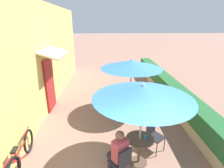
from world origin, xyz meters
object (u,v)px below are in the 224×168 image
(cafe_chair_mid_left, at_px, (121,107))
(patio_table_near, at_px, (139,146))
(patio_table_mid, at_px, (130,101))
(cafe_chair_mid_right, at_px, (148,101))
(seated_patron_near_right, at_px, (118,152))
(coffee_cup_near, at_px, (145,137))
(cafe_chair_mid_back, at_px, (121,94))
(coffee_cup_mid, at_px, (131,95))
(cafe_chair_near_right, at_px, (122,161))
(cafe_chair_near_left, at_px, (154,134))
(patio_umbrella_mid, at_px, (131,64))
(patio_umbrella_near, at_px, (143,92))
(bicycle_second, at_px, (21,154))

(cafe_chair_mid_left, bearing_deg, patio_table_near, -131.45)
(patio_table_mid, height_order, cafe_chair_mid_right, cafe_chair_mid_right)
(seated_patron_near_right, relative_size, coffee_cup_near, 13.89)
(patio_table_near, distance_m, cafe_chair_mid_back, 3.33)
(cafe_chair_mid_left, height_order, coffee_cup_mid, cafe_chair_mid_left)
(patio_table_mid, distance_m, cafe_chair_mid_right, 0.69)
(cafe_chair_near_right, relative_size, cafe_chair_mid_right, 1.00)
(seated_patron_near_right, bearing_deg, cafe_chair_mid_right, 27.21)
(cafe_chair_near_left, distance_m, cafe_chair_mid_back, 2.92)
(cafe_chair_mid_left, distance_m, cafe_chair_mid_back, 1.20)
(patio_table_near, xyz_separation_m, patio_umbrella_mid, (0.14, 2.70, 1.47))
(patio_table_near, distance_m, cafe_chair_near_right, 0.69)
(cafe_chair_mid_right, bearing_deg, patio_table_near, 84.23)
(patio_umbrella_near, bearing_deg, bicycle_second, 179.72)
(seated_patron_near_right, bearing_deg, patio_umbrella_near, -2.95)
(coffee_cup_near, bearing_deg, patio_umbrella_near, 173.96)
(bicycle_second, bearing_deg, patio_table_mid, 35.85)
(cafe_chair_mid_right, xyz_separation_m, coffee_cup_mid, (-0.65, 0.00, 0.26))
(coffee_cup_near, bearing_deg, cafe_chair_near_right, -142.68)
(patio_umbrella_near, bearing_deg, seated_patron_near_right, -144.70)
(patio_umbrella_mid, distance_m, bicycle_second, 4.40)
(coffee_cup_near, distance_m, cafe_chair_mid_right, 2.76)
(patio_table_near, distance_m, cafe_chair_near_left, 0.69)
(patio_table_mid, distance_m, bicycle_second, 4.09)
(patio_table_near, height_order, patio_umbrella_mid, patio_umbrella_mid)
(coffee_cup_near, relative_size, cafe_chair_mid_right, 0.10)
(cafe_chair_near_right, height_order, cafe_chair_mid_left, same)
(cafe_chair_near_right, xyz_separation_m, cafe_chair_mid_left, (0.23, 2.62, 0.00))
(cafe_chair_near_left, distance_m, patio_umbrella_mid, 2.68)
(patio_umbrella_near, height_order, coffee_cup_near, patio_umbrella_near)
(patio_umbrella_near, distance_m, cafe_chair_mid_right, 3.13)
(cafe_chair_near_left, height_order, cafe_chair_mid_left, same)
(patio_umbrella_near, height_order, bicycle_second, patio_umbrella_near)
(patio_table_near, bearing_deg, seated_patron_near_right, -144.70)
(cafe_chair_near_right, height_order, patio_umbrella_mid, patio_umbrella_mid)
(cafe_chair_mid_left, bearing_deg, patio_umbrella_near, -131.45)
(patio_umbrella_mid, bearing_deg, cafe_chair_near_right, -101.18)
(patio_table_mid, xyz_separation_m, cafe_chair_mid_left, (-0.40, -0.56, 0.01))
(patio_table_mid, bearing_deg, coffee_cup_mid, -59.63)
(coffee_cup_near, bearing_deg, patio_table_mid, 89.76)
(cafe_chair_near_left, xyz_separation_m, patio_umbrella_mid, (-0.35, 2.22, 1.46))
(seated_patron_near_right, height_order, cafe_chair_mid_left, seated_patron_near_right)
(patio_table_near, distance_m, patio_table_mid, 2.71)
(coffee_cup_near, xyz_separation_m, cafe_chair_mid_right, (0.70, 2.65, -0.26))
(coffee_cup_near, bearing_deg, cafe_chair_mid_right, 75.24)
(coffee_cup_near, relative_size, bicycle_second, 0.05)
(seated_patron_near_right, relative_size, patio_table_mid, 1.70)
(patio_table_mid, distance_m, cafe_chair_mid_left, 0.69)
(cafe_chair_near_left, relative_size, cafe_chair_mid_right, 1.00)
(cafe_chair_near_left, distance_m, patio_table_mid, 2.25)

